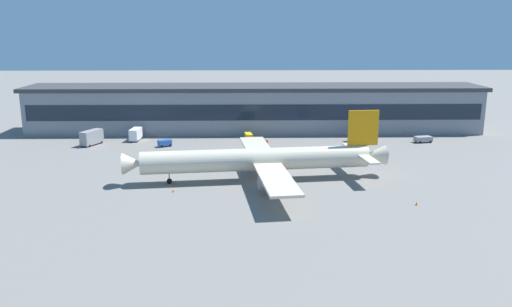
# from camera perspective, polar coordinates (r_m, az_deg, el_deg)

# --- Properties ---
(ground_plane) EXTENTS (600.00, 600.00, 0.00)m
(ground_plane) POSITION_cam_1_polar(r_m,az_deg,el_deg) (111.01, 0.41, -3.14)
(ground_plane) COLOR slate
(terminal_building) EXTENTS (143.10, 18.59, 14.47)m
(terminal_building) POSITION_cam_1_polar(r_m,az_deg,el_deg) (165.18, -0.14, 5.03)
(terminal_building) COLOR gray
(terminal_building) RESTS_ON ground_plane
(airliner) EXTENTS (57.14, 49.32, 14.80)m
(airliner) POSITION_cam_1_polar(r_m,az_deg,el_deg) (110.98, 0.52, -0.65)
(airliner) COLOR beige
(airliner) RESTS_ON ground_plane
(stair_truck) EXTENTS (2.88, 6.17, 3.55)m
(stair_truck) POSITION_cam_1_polar(r_m,az_deg,el_deg) (155.32, -13.12, 2.13)
(stair_truck) COLOR white
(stair_truck) RESTS_ON ground_plane
(catering_truck) EXTENTS (5.29, 7.64, 4.15)m
(catering_truck) POSITION_cam_1_polar(r_m,az_deg,el_deg) (152.38, -17.72, 1.74)
(catering_truck) COLOR gray
(catering_truck) RESTS_ON ground_plane
(belt_loader) EXTENTS (4.76, 6.59, 1.95)m
(belt_loader) POSITION_cam_1_polar(r_m,az_deg,el_deg) (144.87, 0.31, 1.34)
(belt_loader) COLOR red
(belt_loader) RESTS_ON ground_plane
(pushback_tractor) EXTENTS (5.22, 3.50, 1.75)m
(pushback_tractor) POSITION_cam_1_polar(r_m,az_deg,el_deg) (156.37, 17.93, 1.55)
(pushback_tractor) COLOR gray
(pushback_tractor) RESTS_ON ground_plane
(fuel_truck) EXTENTS (8.85, 5.38, 3.35)m
(fuel_truck) POSITION_cam_1_polar(r_m,az_deg,el_deg) (154.06, 11.80, 2.07)
(fuel_truck) COLOR gray
(fuel_truck) RESTS_ON ground_plane
(baggage_tug) EXTENTS (4.12, 3.56, 1.85)m
(baggage_tug) POSITION_cam_1_polar(r_m,az_deg,el_deg) (145.80, -10.01, 1.18)
(baggage_tug) COLOR #2651A5
(baggage_tug) RESTS_ON ground_plane
(follow_me_car) EXTENTS (2.57, 4.64, 1.85)m
(follow_me_car) POSITION_cam_1_polar(r_m,az_deg,el_deg) (152.66, -0.83, 1.96)
(follow_me_car) COLOR yellow
(follow_me_car) RESTS_ON ground_plane
(traffic_cone_0) EXTENTS (0.50, 0.50, 0.62)m
(traffic_cone_0) POSITION_cam_1_polar(r_m,az_deg,el_deg) (101.11, 17.29, -5.30)
(traffic_cone_0) COLOR #F2590C
(traffic_cone_0) RESTS_ON ground_plane
(traffic_cone_1) EXTENTS (0.48, 0.48, 0.61)m
(traffic_cone_1) POSITION_cam_1_polar(r_m,az_deg,el_deg) (105.39, -9.11, -4.07)
(traffic_cone_1) COLOR #F2590C
(traffic_cone_1) RESTS_ON ground_plane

